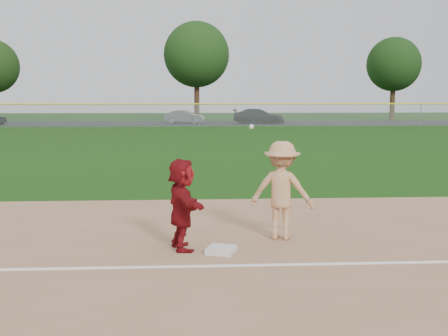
{
  "coord_description": "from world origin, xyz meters",
  "views": [
    {
      "loc": [
        -0.64,
        -9.45,
        2.72
      ],
      "look_at": [
        0.0,
        1.5,
        1.3
      ],
      "focal_mm": 45.0,
      "sensor_mm": 36.0,
      "label": 1
    }
  ],
  "objects": [
    {
      "name": "parking_asphalt",
      "position": [
        0.0,
        46.0,
        0.01
      ],
      "size": [
        120.0,
        10.0,
        0.01
      ],
      "primitive_type": "cube",
      "color": "black",
      "rests_on": "ground"
    },
    {
      "name": "first_base_play",
      "position": [
        1.05,
        0.89,
        0.95
      ],
      "size": [
        1.36,
        1.05,
        2.19
      ],
      "color": "#AEAEB1",
      "rests_on": "infield_dirt"
    },
    {
      "name": "car_mid",
      "position": [
        -1.28,
        45.93,
        0.66
      ],
      "size": [
        4.09,
        1.95,
        1.29
      ],
      "primitive_type": "imported",
      "rotation": [
        0.0,
        0.0,
        1.42
      ],
      "color": "#525459",
      "rests_on": "parking_asphalt"
    },
    {
      "name": "first_base",
      "position": [
        -0.14,
        -0.04,
        0.07
      ],
      "size": [
        0.58,
        0.58,
        0.1
      ],
      "primitive_type": "cube",
      "rotation": [
        0.0,
        0.0,
        -0.35
      ],
      "color": "silver",
      "rests_on": "infield_dirt"
    },
    {
      "name": "base_runner",
      "position": [
        -0.82,
        0.24,
        0.83
      ],
      "size": [
        0.8,
        1.57,
        1.62
      ],
      "primitive_type": "imported",
      "rotation": [
        0.0,
        0.0,
        1.79
      ],
      "color": "maroon",
      "rests_on": "infield_dirt"
    },
    {
      "name": "ground",
      "position": [
        0.0,
        0.0,
        0.0
      ],
      "size": [
        160.0,
        160.0,
        0.0
      ],
      "primitive_type": "plane",
      "color": "#153E0C",
      "rests_on": "ground"
    },
    {
      "name": "tree_2",
      "position": [
        0.0,
        51.5,
        7.06
      ],
      "size": [
        7.0,
        7.0,
        10.58
      ],
      "color": "#362013",
      "rests_on": "ground"
    },
    {
      "name": "foul_line",
      "position": [
        0.0,
        -0.8,
        0.03
      ],
      "size": [
        60.0,
        0.1,
        0.01
      ],
      "primitive_type": "cube",
      "color": "white",
      "rests_on": "infield_dirt"
    },
    {
      "name": "outfield_fence",
      "position": [
        0.0,
        40.0,
        1.96
      ],
      "size": [
        110.0,
        0.12,
        110.0
      ],
      "color": "#999EA0",
      "rests_on": "ground"
    },
    {
      "name": "tree_3",
      "position": [
        22.0,
        52.8,
        6.16
      ],
      "size": [
        6.0,
        6.0,
        9.19
      ],
      "color": "#322212",
      "rests_on": "ground"
    },
    {
      "name": "car_right",
      "position": [
        5.93,
        44.94,
        0.73
      ],
      "size": [
        5.16,
        2.54,
        1.44
      ],
      "primitive_type": "imported",
      "rotation": [
        0.0,
        0.0,
        1.46
      ],
      "color": "black",
      "rests_on": "parking_asphalt"
    }
  ]
}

